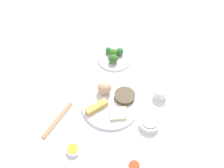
% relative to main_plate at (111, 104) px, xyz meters
% --- Properties ---
extents(tabletop, '(2.20, 2.20, 0.02)m').
position_rel_main_plate_xyz_m(tabletop, '(0.00, -0.01, -0.02)').
color(tabletop, white).
rests_on(tabletop, ground).
extents(main_plate, '(0.28, 0.28, 0.02)m').
position_rel_main_plate_xyz_m(main_plate, '(0.00, 0.00, 0.00)').
color(main_plate, white).
rests_on(main_plate, tabletop).
extents(rice_scoop, '(0.07, 0.07, 0.07)m').
position_rel_main_plate_xyz_m(rice_scoop, '(0.04, -0.06, 0.04)').
color(rice_scoop, tan).
rests_on(rice_scoop, main_plate).
extents(spring_roll, '(0.11, 0.09, 0.03)m').
position_rel_main_plate_xyz_m(spring_roll, '(0.06, 0.04, 0.02)').
color(spring_roll, gold).
rests_on(spring_roll, main_plate).
extents(crab_rangoon_wonton, '(0.09, 0.07, 0.02)m').
position_rel_main_plate_xyz_m(crab_rangoon_wonton, '(-0.04, 0.06, 0.02)').
color(crab_rangoon_wonton, beige).
rests_on(crab_rangoon_wonton, main_plate).
extents(stir_fry_heap, '(0.10, 0.10, 0.02)m').
position_rel_main_plate_xyz_m(stir_fry_heap, '(-0.06, -0.04, 0.02)').
color(stir_fry_heap, '#44341F').
rests_on(stir_fry_heap, main_plate).
extents(broccoli_plate, '(0.20, 0.20, 0.01)m').
position_rel_main_plate_xyz_m(broccoli_plate, '(0.01, -0.31, -0.00)').
color(broccoli_plate, white).
rests_on(broccoli_plate, tabletop).
extents(broccoli_floret_0, '(0.04, 0.04, 0.04)m').
position_rel_main_plate_xyz_m(broccoli_floret_0, '(-0.02, -0.33, 0.03)').
color(broccoli_floret_0, '#326E35').
rests_on(broccoli_floret_0, broccoli_plate).
extents(broccoli_floret_1, '(0.05, 0.05, 0.05)m').
position_rel_main_plate_xyz_m(broccoli_floret_1, '(0.01, -0.32, 0.03)').
color(broccoli_floret_1, '#356A19').
rests_on(broccoli_floret_1, broccoli_plate).
extents(broccoli_floret_2, '(0.05, 0.05, 0.05)m').
position_rel_main_plate_xyz_m(broccoli_floret_2, '(0.01, -0.27, 0.03)').
color(broccoli_floret_2, '#326427').
rests_on(broccoli_floret_2, broccoli_plate).
extents(broccoli_floret_3, '(0.04, 0.04, 0.04)m').
position_rel_main_plate_xyz_m(broccoli_floret_3, '(0.04, -0.34, 0.02)').
color(broccoli_floret_3, '#267131').
rests_on(broccoli_floret_3, broccoli_plate).
extents(soy_sauce_bowl, '(0.09, 0.09, 0.03)m').
position_rel_main_plate_xyz_m(soy_sauce_bowl, '(-0.18, 0.10, 0.01)').
color(soy_sauce_bowl, white).
rests_on(soy_sauce_bowl, tabletop).
extents(soy_sauce_bowl_liquid, '(0.08, 0.08, 0.00)m').
position_rel_main_plate_xyz_m(soy_sauce_bowl_liquid, '(-0.18, 0.10, 0.03)').
color(soy_sauce_bowl_liquid, black).
rests_on(soy_sauce_bowl_liquid, soy_sauce_bowl).
extents(sauce_ramekin_hot_mustard, '(0.06, 0.06, 0.02)m').
position_rel_main_plate_xyz_m(sauce_ramekin_hot_mustard, '(0.14, 0.25, 0.00)').
color(sauce_ramekin_hot_mustard, white).
rests_on(sauce_ramekin_hot_mustard, tabletop).
extents(sauce_ramekin_hot_mustard_liquid, '(0.05, 0.05, 0.00)m').
position_rel_main_plate_xyz_m(sauce_ramekin_hot_mustard_liquid, '(0.14, 0.25, 0.02)').
color(sauce_ramekin_hot_mustard_liquid, yellow).
rests_on(sauce_ramekin_hot_mustard_liquid, sauce_ramekin_hot_mustard).
extents(sauce_ramekin_sweet_and_sour, '(0.06, 0.06, 0.02)m').
position_rel_main_plate_xyz_m(sauce_ramekin_sweet_and_sour, '(-0.12, 0.30, 0.00)').
color(sauce_ramekin_sweet_and_sour, white).
rests_on(sauce_ramekin_sweet_and_sour, tabletop).
extents(sauce_ramekin_sweet_and_sour_liquid, '(0.05, 0.05, 0.00)m').
position_rel_main_plate_xyz_m(sauce_ramekin_sweet_and_sour_liquid, '(-0.12, 0.30, 0.02)').
color(sauce_ramekin_sweet_and_sour_liquid, red).
rests_on(sauce_ramekin_sweet_and_sour_liquid, sauce_ramekin_sweet_and_sour).
extents(teacup, '(0.07, 0.07, 0.05)m').
position_rel_main_plate_xyz_m(teacup, '(-0.24, -0.07, 0.02)').
color(teacup, white).
rests_on(teacup, tabletop).
extents(chopsticks_pair, '(0.11, 0.20, 0.01)m').
position_rel_main_plate_xyz_m(chopsticks_pair, '(0.24, 0.10, -0.00)').
color(chopsticks_pair, '#A17D51').
rests_on(chopsticks_pair, tabletop).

